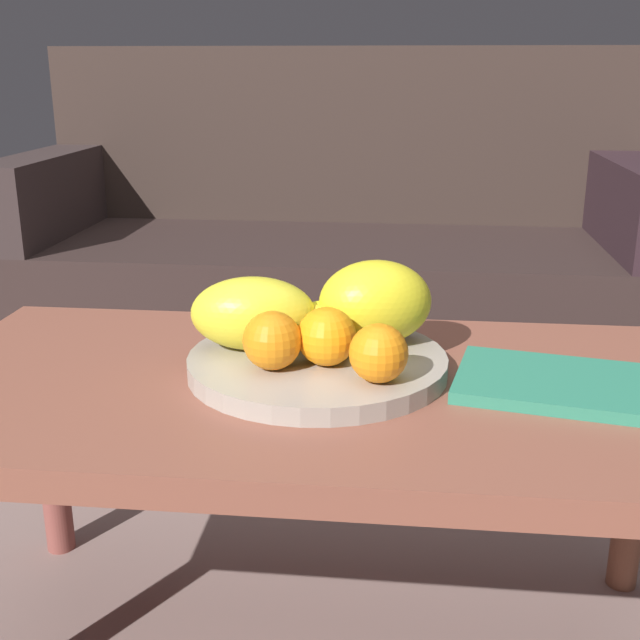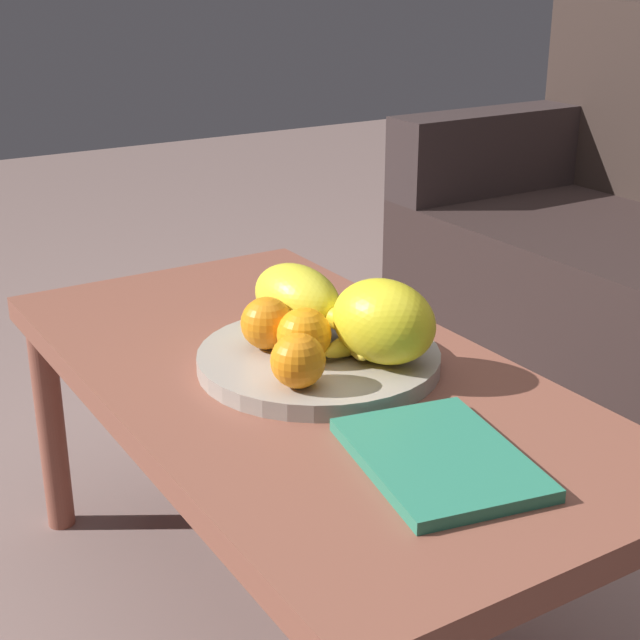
{
  "view_description": "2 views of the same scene",
  "coord_description": "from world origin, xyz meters",
  "px_view_note": "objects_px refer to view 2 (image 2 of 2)",
  "views": [
    {
      "loc": [
        0.11,
        -0.99,
        0.86
      ],
      "look_at": [
        0.0,
        0.03,
        0.53
      ],
      "focal_mm": 45.16,
      "sensor_mm": 36.0,
      "label": 1
    },
    {
      "loc": [
        1.07,
        -0.64,
        1.02
      ],
      "look_at": [
        0.0,
        0.03,
        0.53
      ],
      "focal_mm": 53.28,
      "sensor_mm": 36.0,
      "label": 2
    }
  ],
  "objects_px": {
    "orange_left": "(298,361)",
    "banana_bunch": "(356,329)",
    "melon_large_front": "(297,298)",
    "orange_back": "(267,323)",
    "magazine": "(440,458)",
    "coffee_table": "(303,404)",
    "fruit_bowl": "(320,360)",
    "orange_front": "(304,335)",
    "melon_smaller_beside": "(384,321)"
  },
  "relations": [
    {
      "from": "melon_large_front",
      "to": "orange_left",
      "type": "distance_m",
      "value": 0.2
    },
    {
      "from": "orange_left",
      "to": "melon_large_front",
      "type": "bearing_deg",
      "value": 149.81
    },
    {
      "from": "orange_front",
      "to": "banana_bunch",
      "type": "relative_size",
      "value": 0.45
    },
    {
      "from": "fruit_bowl",
      "to": "banana_bunch",
      "type": "bearing_deg",
      "value": 71.87
    },
    {
      "from": "fruit_bowl",
      "to": "orange_left",
      "type": "distance_m",
      "value": 0.13
    },
    {
      "from": "melon_smaller_beside",
      "to": "orange_front",
      "type": "bearing_deg",
      "value": -121.92
    },
    {
      "from": "melon_large_front",
      "to": "orange_left",
      "type": "bearing_deg",
      "value": -30.19
    },
    {
      "from": "coffee_table",
      "to": "orange_back",
      "type": "xyz_separation_m",
      "value": [
        -0.05,
        -0.03,
        0.12
      ]
    },
    {
      "from": "magazine",
      "to": "coffee_table",
      "type": "bearing_deg",
      "value": -168.54
    },
    {
      "from": "banana_bunch",
      "to": "magazine",
      "type": "relative_size",
      "value": 0.69
    },
    {
      "from": "fruit_bowl",
      "to": "orange_left",
      "type": "height_order",
      "value": "orange_left"
    },
    {
      "from": "coffee_table",
      "to": "orange_back",
      "type": "height_order",
      "value": "orange_back"
    },
    {
      "from": "melon_smaller_beside",
      "to": "orange_left",
      "type": "xyz_separation_m",
      "value": [
        0.01,
        -0.14,
        -0.02
      ]
    },
    {
      "from": "orange_left",
      "to": "fruit_bowl",
      "type": "bearing_deg",
      "value": 133.96
    },
    {
      "from": "melon_large_front",
      "to": "banana_bunch",
      "type": "height_order",
      "value": "melon_large_front"
    },
    {
      "from": "coffee_table",
      "to": "melon_smaller_beside",
      "type": "xyz_separation_m",
      "value": [
        0.07,
        0.09,
        0.14
      ]
    },
    {
      "from": "fruit_bowl",
      "to": "melon_large_front",
      "type": "distance_m",
      "value": 0.11
    },
    {
      "from": "melon_large_front",
      "to": "magazine",
      "type": "xyz_separation_m",
      "value": [
        0.4,
        -0.04,
        -0.07
      ]
    },
    {
      "from": "fruit_bowl",
      "to": "orange_left",
      "type": "bearing_deg",
      "value": -46.04
    },
    {
      "from": "coffee_table",
      "to": "melon_smaller_beside",
      "type": "height_order",
      "value": "melon_smaller_beside"
    },
    {
      "from": "orange_front",
      "to": "coffee_table",
      "type": "bearing_deg",
      "value": 154.59
    },
    {
      "from": "orange_left",
      "to": "magazine",
      "type": "height_order",
      "value": "orange_left"
    },
    {
      "from": "melon_smaller_beside",
      "to": "orange_front",
      "type": "distance_m",
      "value": 0.11
    },
    {
      "from": "coffee_table",
      "to": "magazine",
      "type": "bearing_deg",
      "value": 0.22
    },
    {
      "from": "melon_smaller_beside",
      "to": "banana_bunch",
      "type": "height_order",
      "value": "melon_smaller_beside"
    },
    {
      "from": "coffee_table",
      "to": "magazine",
      "type": "height_order",
      "value": "magazine"
    },
    {
      "from": "fruit_bowl",
      "to": "orange_back",
      "type": "bearing_deg",
      "value": -134.76
    },
    {
      "from": "melon_smaller_beside",
      "to": "orange_left",
      "type": "distance_m",
      "value": 0.15
    },
    {
      "from": "orange_back",
      "to": "magazine",
      "type": "distance_m",
      "value": 0.37
    },
    {
      "from": "orange_front",
      "to": "magazine",
      "type": "distance_m",
      "value": 0.3
    },
    {
      "from": "orange_left",
      "to": "banana_bunch",
      "type": "relative_size",
      "value": 0.43
    },
    {
      "from": "fruit_bowl",
      "to": "melon_smaller_beside",
      "type": "distance_m",
      "value": 0.12
    },
    {
      "from": "melon_smaller_beside",
      "to": "orange_left",
      "type": "relative_size",
      "value": 2.14
    },
    {
      "from": "orange_left",
      "to": "melon_smaller_beside",
      "type": "bearing_deg",
      "value": 94.3
    },
    {
      "from": "magazine",
      "to": "orange_left",
      "type": "bearing_deg",
      "value": -154.03
    },
    {
      "from": "melon_smaller_beside",
      "to": "melon_large_front",
      "type": "bearing_deg",
      "value": -165.53
    },
    {
      "from": "coffee_table",
      "to": "orange_back",
      "type": "bearing_deg",
      "value": -150.33
    },
    {
      "from": "fruit_bowl",
      "to": "banana_bunch",
      "type": "xyz_separation_m",
      "value": [
        0.02,
        0.05,
        0.04
      ]
    },
    {
      "from": "melon_large_front",
      "to": "orange_back",
      "type": "relative_size",
      "value": 2.23
    },
    {
      "from": "melon_smaller_beside",
      "to": "orange_left",
      "type": "height_order",
      "value": "melon_smaller_beside"
    },
    {
      "from": "banana_bunch",
      "to": "orange_back",
      "type": "bearing_deg",
      "value": -124.1
    },
    {
      "from": "coffee_table",
      "to": "orange_back",
      "type": "distance_m",
      "value": 0.13
    },
    {
      "from": "magazine",
      "to": "fruit_bowl",
      "type": "bearing_deg",
      "value": -173.41
    },
    {
      "from": "orange_front",
      "to": "orange_back",
      "type": "relative_size",
      "value": 1.01
    },
    {
      "from": "melon_large_front",
      "to": "coffee_table",
      "type": "bearing_deg",
      "value": -25.79
    },
    {
      "from": "orange_back",
      "to": "magazine",
      "type": "relative_size",
      "value": 0.31
    },
    {
      "from": "orange_left",
      "to": "orange_back",
      "type": "distance_m",
      "value": 0.14
    },
    {
      "from": "coffee_table",
      "to": "fruit_bowl",
      "type": "relative_size",
      "value": 3.08
    },
    {
      "from": "banana_bunch",
      "to": "orange_left",
      "type": "bearing_deg",
      "value": -64.22
    },
    {
      "from": "coffee_table",
      "to": "orange_front",
      "type": "height_order",
      "value": "orange_front"
    }
  ]
}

